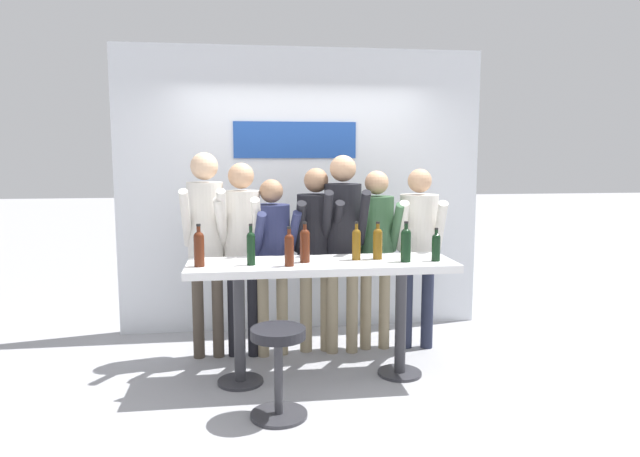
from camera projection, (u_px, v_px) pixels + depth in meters
ground_plane at (322, 378)px, 4.60m from camera, size 40.00×40.00×0.00m
back_wall at (302, 190)px, 5.82m from camera, size 3.69×0.12×2.85m
tasting_table at (322, 281)px, 4.49m from camera, size 2.09×0.61×0.96m
bar_stool at (278, 358)px, 3.88m from camera, size 0.40×0.40×0.63m
person_far_left at (206, 230)px, 4.93m from camera, size 0.37×0.52×1.81m
person_left at (242, 237)px, 4.97m from camera, size 0.43×0.55×1.72m
person_center_left at (272, 247)px, 5.00m from camera, size 0.44×0.54×1.58m
person_center at (316, 239)px, 5.11m from camera, size 0.41×0.52×1.68m
person_center_right at (343, 230)px, 5.05m from camera, size 0.41×0.55×1.79m
person_right at (376, 239)px, 5.17m from camera, size 0.39×0.51×1.65m
person_far_right at (419, 238)px, 5.20m from camera, size 0.47×0.58×1.67m
wine_bottle_0 at (289, 248)px, 4.28m from camera, size 0.07×0.07×0.30m
wine_bottle_1 at (251, 247)px, 4.32m from camera, size 0.06×0.06×0.32m
wine_bottle_2 at (378, 242)px, 4.56m from camera, size 0.08×0.08×0.30m
wine_bottle_3 at (406, 243)px, 4.45m from camera, size 0.08×0.08×0.32m
wine_bottle_4 at (199, 247)px, 4.26m from camera, size 0.08×0.08×0.32m
wine_bottle_5 at (305, 244)px, 4.43m from camera, size 0.08×0.08×0.32m
wine_bottle_6 at (436, 246)px, 4.48m from camera, size 0.07×0.07×0.26m
wine_bottle_7 at (356, 243)px, 4.53m from camera, size 0.07×0.07×0.31m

